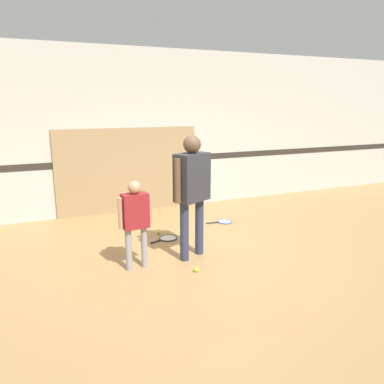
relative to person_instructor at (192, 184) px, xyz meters
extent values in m
plane|color=#A87F4C|center=(0.06, -0.13, -1.07)|extent=(16.00, 16.00, 0.00)
cube|color=beige|center=(0.06, 2.70, 0.53)|extent=(16.00, 0.06, 3.20)
cube|color=#2D2823|center=(0.06, 2.66, -0.05)|extent=(16.00, 0.01, 0.12)
cube|color=#9E7F56|center=(-0.25, 2.64, -0.23)|extent=(2.83, 0.05, 1.68)
cylinder|color=#2D334C|center=(-0.14, -0.07, -0.66)|extent=(0.12, 0.12, 0.83)
cylinder|color=#2D334C|center=(0.14, 0.07, -0.66)|extent=(0.12, 0.12, 0.83)
cube|color=#2D2D33|center=(0.00, 0.00, 0.09)|extent=(0.55, 0.45, 0.66)
sphere|color=brown|center=(0.00, 0.00, 0.54)|extent=(0.24, 0.24, 0.24)
cylinder|color=brown|center=(-0.26, -0.12, 0.08)|extent=(0.09, 0.09, 0.59)
cylinder|color=brown|center=(0.26, 0.12, 0.08)|extent=(0.09, 0.09, 0.59)
cylinder|color=gray|center=(-0.94, -0.09, -0.79)|extent=(0.08, 0.08, 0.57)
cylinder|color=gray|center=(-0.72, -0.07, -0.79)|extent=(0.08, 0.08, 0.57)
cube|color=maroon|center=(-0.83, -0.08, -0.27)|extent=(0.35, 0.21, 0.45)
sphere|color=tan|center=(-0.83, -0.08, 0.04)|extent=(0.17, 0.17, 0.17)
cylinder|color=tan|center=(-1.03, -0.09, -0.28)|extent=(0.06, 0.06, 0.41)
cylinder|color=tan|center=(-0.63, -0.06, -0.28)|extent=(0.06, 0.06, 0.41)
torus|color=#28282D|center=(-0.07, 0.82, -1.06)|extent=(0.39, 0.39, 0.02)
cylinder|color=silver|center=(-0.07, 0.82, -1.06)|extent=(0.26, 0.26, 0.01)
cylinder|color=black|center=(-0.30, 0.75, -1.06)|extent=(0.19, 0.08, 0.02)
sphere|color=black|center=(-0.39, 0.71, -1.06)|extent=(0.03, 0.03, 0.03)
torus|color=blue|center=(1.19, 1.23, -1.06)|extent=(0.30, 0.30, 0.02)
cylinder|color=silver|center=(1.19, 1.23, -1.06)|extent=(0.24, 0.24, 0.01)
cylinder|color=black|center=(0.95, 1.25, -1.06)|extent=(0.23, 0.05, 0.02)
sphere|color=black|center=(0.84, 1.26, -1.06)|extent=(0.03, 0.03, 0.03)
sphere|color=#CCE038|center=(-0.15, -0.49, -1.04)|extent=(0.07, 0.07, 0.07)
sphere|color=#CCE038|center=(-0.15, 1.09, -1.04)|extent=(0.07, 0.07, 0.07)
camera|label=1|loc=(-1.97, -4.62, 1.08)|focal=35.00mm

